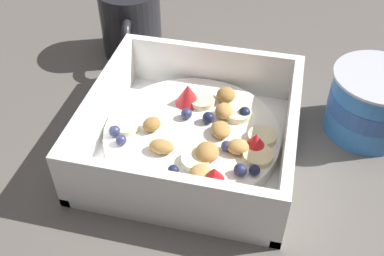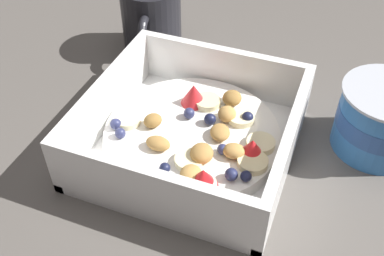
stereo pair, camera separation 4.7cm
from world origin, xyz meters
The scene contains 5 objects.
ground_plane centered at (0.00, 0.00, 0.00)m, with size 2.40×2.40×0.00m, color #56514C.
fruit_bowl centered at (-0.01, -0.01, 0.02)m, with size 0.21×0.21×0.07m.
spoon centered at (-0.16, -0.03, 0.00)m, with size 0.04×0.17×0.01m.
yogurt_cup centered at (-0.09, 0.17, 0.04)m, with size 0.10×0.10×0.07m.
coffee_mug centered at (-0.18, -0.14, 0.05)m, with size 0.11×0.08×0.09m.
Camera 2 is at (0.31, 0.11, 0.35)m, focal length 42.30 mm.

